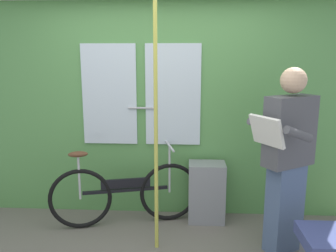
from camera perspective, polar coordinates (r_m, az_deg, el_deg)
name	(u,v)px	position (r m, az deg, el deg)	size (l,w,h in m)	color
train_door_wall	(159,105)	(3.87, -1.49, 3.44)	(4.30, 0.28, 2.41)	#56934C
bicycle_near_door	(125,193)	(3.81, -7.04, -10.87)	(1.56, 0.55, 0.86)	black
passenger_reading_newspaper	(287,158)	(3.29, 18.94, -4.98)	(0.63, 0.58, 1.70)	slate
trash_bin_by_wall	(207,192)	(3.90, 6.33, -10.70)	(0.39, 0.28, 0.66)	gray
handrail_pole	(156,126)	(3.09, -2.00, 0.02)	(0.04, 0.04, 2.37)	#C6C14C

